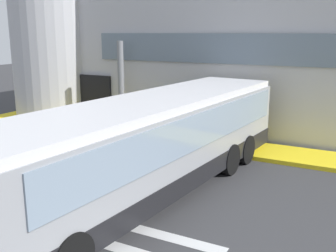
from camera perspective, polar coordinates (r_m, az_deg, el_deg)
ground_plane at (r=12.44m, az=-6.37°, el=-7.83°), size 80.00×90.00×0.02m
terminal_building at (r=22.34m, az=9.11°, el=11.18°), size 20.09×13.80×7.39m
boarding_curb at (r=16.39m, az=3.11°, el=-2.22°), size 22.29×2.00×0.15m
entry_support_column at (r=18.33m, az=-6.73°, el=5.88°), size 0.28×0.28×3.93m
bus_main_foreground at (r=10.96m, az=-2.68°, el=-3.27°), size 4.07×12.50×2.70m
passenger_near_column at (r=17.68m, az=-5.36°, el=2.24°), size 0.50×0.40×1.68m
passenger_by_doorway at (r=16.84m, az=-3.55°, el=1.72°), size 0.54×0.36×1.68m
passenger_at_curb_edge at (r=16.43m, az=-0.42°, el=1.45°), size 0.59×0.25×1.68m
safety_bollard_yellow at (r=14.56m, az=7.51°, el=-2.78°), size 0.18×0.18×0.90m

